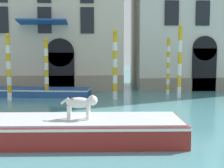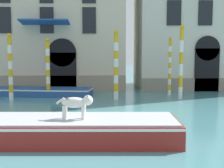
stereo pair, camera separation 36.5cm
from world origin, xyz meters
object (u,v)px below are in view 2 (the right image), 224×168
(mooring_pole_1, at_px, (170,66))
(mooring_pole_3, at_px, (10,67))
(mooring_pole_2, at_px, (48,67))
(mooring_pole_4, at_px, (116,64))
(boat_foreground, at_px, (81,129))
(dog_on_deck, at_px, (77,103))
(mooring_pole_0, at_px, (181,62))
(boat_moored_near_palazzo, at_px, (42,92))

(mooring_pole_1, distance_m, mooring_pole_3, 9.94)
(mooring_pole_2, distance_m, mooring_pole_4, 4.31)
(boat_foreground, relative_size, mooring_pole_1, 1.69)
(dog_on_deck, bearing_deg, mooring_pole_4, 85.06)
(dog_on_deck, distance_m, mooring_pole_1, 11.64)
(dog_on_deck, distance_m, mooring_pole_4, 8.96)
(dog_on_deck, distance_m, mooring_pole_0, 10.65)
(mooring_pole_0, xyz_separation_m, mooring_pole_2, (-8.16, 0.71, -0.38))
(boat_foreground, height_order, dog_on_deck, dog_on_deck)
(boat_moored_near_palazzo, distance_m, mooring_pole_4, 5.38)
(boat_foreground, bearing_deg, dog_on_deck, -131.67)
(boat_moored_near_palazzo, xyz_separation_m, mooring_pole_2, (0.55, -0.78, 1.62))
(boat_foreground, bearing_deg, mooring_pole_1, 65.32)
(boat_moored_near_palazzo, distance_m, mooring_pole_0, 9.06)
(mooring_pole_0, height_order, mooring_pole_1, mooring_pole_0)
(mooring_pole_2, distance_m, mooring_pole_3, 2.26)
(mooring_pole_2, bearing_deg, boat_moored_near_palazzo, 125.38)
(mooring_pole_2, xyz_separation_m, mooring_pole_3, (-2.02, -1.02, 0.11))
(boat_foreground, distance_m, mooring_pole_4, 8.95)
(boat_foreground, xyz_separation_m, mooring_pole_3, (-4.70, 8.59, 1.59))
(boat_foreground, xyz_separation_m, dog_on_deck, (-0.11, -0.12, 0.87))
(boat_foreground, xyz_separation_m, boat_moored_near_palazzo, (-3.24, 10.38, -0.14))
(mooring_pole_4, bearing_deg, boat_foreground, -99.94)
(boat_foreground, distance_m, dog_on_deck, 0.88)
(mooring_pole_2, height_order, mooring_pole_3, mooring_pole_3)
(boat_foreground, bearing_deg, boat_moored_near_palazzo, 109.00)
(boat_moored_near_palazzo, distance_m, mooring_pole_1, 8.49)
(mooring_pole_2, bearing_deg, dog_on_deck, -75.17)
(boat_moored_near_palazzo, relative_size, mooring_pole_2, 1.79)
(mooring_pole_2, xyz_separation_m, mooring_pole_4, (4.20, -0.95, 0.22))
(boat_moored_near_palazzo, bearing_deg, mooring_pole_4, -12.69)
(dog_on_deck, relative_size, mooring_pole_2, 0.32)
(mooring_pole_1, xyz_separation_m, mooring_pole_4, (-3.58, -1.62, 0.20))
(mooring_pole_1, xyz_separation_m, mooring_pole_3, (-9.80, -1.69, 0.09))
(boat_foreground, height_order, mooring_pole_2, mooring_pole_2)
(mooring_pole_1, bearing_deg, mooring_pole_4, -155.63)
(dog_on_deck, distance_m, boat_moored_near_palazzo, 11.00)
(dog_on_deck, bearing_deg, mooring_pole_1, 68.97)
(boat_moored_near_palazzo, height_order, mooring_pole_2, mooring_pole_2)
(mooring_pole_0, bearing_deg, boat_moored_near_palazzo, 170.29)
(mooring_pole_0, relative_size, mooring_pole_2, 1.20)
(mooring_pole_1, relative_size, mooring_pole_3, 0.96)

